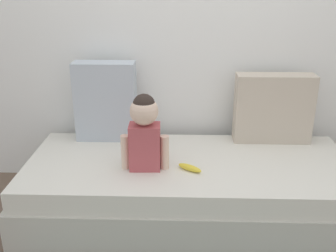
# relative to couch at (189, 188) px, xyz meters

# --- Properties ---
(ground_plane) EXTENTS (12.00, 12.00, 0.00)m
(ground_plane) POSITION_rel_couch_xyz_m (0.00, 0.00, -0.20)
(ground_plane) COLOR brown
(back_wall) EXTENTS (5.44, 0.10, 2.26)m
(back_wall) POSITION_rel_couch_xyz_m (0.00, 0.61, 0.93)
(back_wall) COLOR white
(back_wall) RESTS_ON ground
(couch) EXTENTS (2.24, 0.95, 0.41)m
(couch) POSITION_rel_couch_xyz_m (0.00, 0.00, 0.00)
(couch) COLOR beige
(couch) RESTS_ON ground
(throw_pillow_left) EXTENTS (0.45, 0.16, 0.59)m
(throw_pillow_left) POSITION_rel_couch_xyz_m (-0.62, 0.38, 0.50)
(throw_pillow_left) COLOR #B2BCC6
(throw_pillow_left) RESTS_ON couch
(throw_pillow_right) EXTENTS (0.56, 0.16, 0.51)m
(throw_pillow_right) POSITION_rel_couch_xyz_m (0.62, 0.38, 0.46)
(throw_pillow_right) COLOR #C1B29E
(throw_pillow_right) RESTS_ON couch
(toddler) EXTENTS (0.31, 0.18, 0.50)m
(toddler) POSITION_rel_couch_xyz_m (-0.29, -0.11, 0.47)
(toddler) COLOR #B24C51
(toddler) RESTS_ON couch
(banana) EXTENTS (0.17, 0.13, 0.04)m
(banana) POSITION_rel_couch_xyz_m (0.00, -0.14, 0.23)
(banana) COLOR yellow
(banana) RESTS_ON couch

